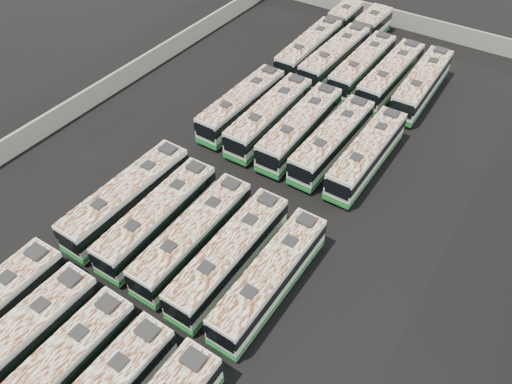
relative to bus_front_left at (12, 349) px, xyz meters
name	(u,v)px	position (x,y,z in m)	size (l,w,h in m)	color
ground	(264,196)	(4.55, 21.39, -1.75)	(140.00, 140.00, 0.00)	black
perimeter_wall	(264,186)	(4.55, 21.39, -0.65)	(45.20, 73.20, 2.20)	gray
bus_front_left	(12,349)	(0.00, 0.00, 0.00)	(2.64, 12.19, 3.43)	silver
bus_front_center	(51,378)	(3.46, 0.08, -0.03)	(2.56, 11.95, 3.36)	silver
bus_midfront_far_left	(128,197)	(-3.48, 13.60, 0.02)	(2.71, 12.34, 3.47)	silver
bus_midfront_left	(158,217)	(-0.02, 13.37, -0.05)	(2.79, 11.92, 3.34)	silver
bus_midfront_center	(194,236)	(3.49, 13.38, -0.05)	(2.67, 11.89, 3.34)	silver
bus_midfront_right	(230,256)	(6.84, 13.37, -0.02)	(2.62, 12.06, 3.39)	silver
bus_midfront_far_right	(270,278)	(10.31, 13.36, -0.06)	(2.50, 11.76, 3.31)	silver
bus_midback_far_left	(242,105)	(-3.38, 29.56, -0.04)	(2.61, 11.91, 3.35)	silver
bus_midback_left	(270,116)	(0.01, 29.37, 0.01)	(2.79, 12.25, 3.44)	silver
bus_midback_center	(300,128)	(3.40, 29.43, 0.01)	(2.85, 12.29, 3.45)	silver
bus_midback_right	(332,141)	(6.80, 29.43, -0.03)	(2.68, 11.97, 3.37)	silver
bus_midback_far_right	(367,154)	(10.22, 29.43, -0.05)	(2.53, 11.82, 3.33)	silver
bus_back_far_left	(322,38)	(-3.46, 46.36, -0.03)	(3.01, 18.63, 3.37)	silver
bus_back_left	(348,46)	(0.02, 46.37, 0.01)	(2.88, 19.06, 3.45)	silver
bus_back_center	(362,66)	(3.41, 43.09, -0.02)	(2.56, 12.07, 3.40)	silver
bus_back_right	(391,75)	(6.77, 42.96, 0.00)	(2.70, 12.18, 3.43)	silver
bus_back_far_right	(422,84)	(10.18, 43.16, 0.01)	(2.89, 12.27, 3.44)	silver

